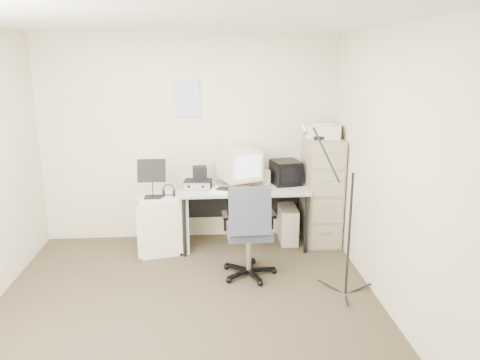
{
  "coord_description": "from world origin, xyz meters",
  "views": [
    {
      "loc": [
        0.2,
        -3.87,
        2.23
      ],
      "look_at": [
        0.55,
        0.95,
        0.95
      ],
      "focal_mm": 35.0,
      "sensor_mm": 36.0,
      "label": 1
    }
  ],
  "objects": [
    {
      "name": "wall_front",
      "position": [
        0.0,
        -1.8,
        1.25
      ],
      "size": [
        3.6,
        0.02,
        2.5
      ],
      "primitive_type": "cube",
      "color": "beige",
      "rests_on": "ground"
    },
    {
      "name": "crt_tv",
      "position": [
        1.15,
        1.56,
        0.87
      ],
      "size": [
        0.38,
        0.39,
        0.29
      ],
      "primitive_type": "cube",
      "rotation": [
        0.0,
        0.0,
        0.21
      ],
      "color": "black",
      "rests_on": "desk"
    },
    {
      "name": "wall_right",
      "position": [
        1.8,
        0.0,
        1.25
      ],
      "size": [
        0.02,
        3.6,
        2.5
      ],
      "primitive_type": "cube",
      "color": "beige",
      "rests_on": "ground"
    },
    {
      "name": "headphones",
      "position": [
        -0.24,
        1.3,
        0.73
      ],
      "size": [
        0.17,
        0.17,
        0.03
      ],
      "primitive_type": "torus",
      "rotation": [
        0.0,
        0.0,
        -0.08
      ],
      "color": "black",
      "rests_on": "side_cart"
    },
    {
      "name": "papers",
      "position": [
        0.36,
        1.3,
        0.74
      ],
      "size": [
        0.32,
        0.37,
        0.02
      ],
      "primitive_type": "cube",
      "rotation": [
        0.0,
        0.0,
        -0.4
      ],
      "color": "white",
      "rests_on": "desk"
    },
    {
      "name": "desk_speaker",
      "position": [
        0.92,
        1.57,
        0.81
      ],
      "size": [
        0.09,
        0.09,
        0.17
      ],
      "primitive_type": "cube",
      "rotation": [
        0.0,
        0.0,
        -0.05
      ],
      "color": "beige",
      "rests_on": "desk"
    },
    {
      "name": "wall_calendar",
      "position": [
        -0.02,
        1.79,
        1.75
      ],
      "size": [
        0.3,
        0.02,
        0.44
      ],
      "primitive_type": "cube",
      "color": "white",
      "rests_on": "wall_back"
    },
    {
      "name": "office_chair",
      "position": [
        0.62,
        0.62,
        0.51
      ],
      "size": [
        0.61,
        0.61,
        1.01
      ],
      "primitive_type": "cube",
      "rotation": [
        0.0,
        0.0,
        0.04
      ],
      "color": "#454A5A",
      "rests_on": "floor"
    },
    {
      "name": "floor",
      "position": [
        0.0,
        0.0,
        -0.01
      ],
      "size": [
        3.6,
        3.6,
        0.01
      ],
      "primitive_type": "cube",
      "color": "#342E22",
      "rests_on": "ground"
    },
    {
      "name": "crt_monitor",
      "position": [
        0.58,
        1.5,
        0.96
      ],
      "size": [
        0.55,
        0.56,
        0.45
      ],
      "primitive_type": "cube",
      "rotation": [
        0.0,
        0.0,
        0.39
      ],
      "color": "beige",
      "rests_on": "desk"
    },
    {
      "name": "radio_speaker",
      "position": [
        0.11,
        1.49,
        0.9
      ],
      "size": [
        0.17,
        0.16,
        0.16
      ],
      "primitive_type": "cube",
      "rotation": [
        0.0,
        0.0,
        0.1
      ],
      "color": "black",
      "rests_on": "radio_receiver"
    },
    {
      "name": "mic_stand",
      "position": [
        1.52,
        0.15,
        0.79
      ],
      "size": [
        0.03,
        0.03,
        1.59
      ],
      "primitive_type": "cylinder",
      "rotation": [
        0.0,
        0.0,
        1.72
      ],
      "color": "black",
      "rests_on": "floor"
    },
    {
      "name": "wall_back",
      "position": [
        0.0,
        1.8,
        1.25
      ],
      "size": [
        3.6,
        0.02,
        2.5
      ],
      "primitive_type": "cube",
      "color": "beige",
      "rests_on": "ground"
    },
    {
      "name": "music_stand",
      "position": [
        -0.42,
        1.27,
        0.91
      ],
      "size": [
        0.34,
        0.23,
        0.46
      ],
      "primitive_type": "cube",
      "rotation": [
        0.0,
        0.0,
        0.22
      ],
      "color": "black",
      "rests_on": "side_cart"
    },
    {
      "name": "ceiling",
      "position": [
        0.0,
        0.0,
        2.5
      ],
      "size": [
        3.6,
        3.6,
        0.01
      ],
      "primitive_type": "cube",
      "color": "white",
      "rests_on": "ground"
    },
    {
      "name": "keyboard",
      "position": [
        0.62,
        1.32,
        0.74
      ],
      "size": [
        0.42,
        0.17,
        0.02
      ],
      "primitive_type": "cube",
      "rotation": [
        0.0,
        0.0,
        -0.07
      ],
      "color": "beige",
      "rests_on": "desk"
    },
    {
      "name": "printer",
      "position": [
        1.58,
        1.49,
        1.38
      ],
      "size": [
        0.47,
        0.39,
        0.15
      ],
      "primitive_type": "cube",
      "rotation": [
        0.0,
        0.0,
        -0.34
      ],
      "color": "beige",
      "rests_on": "filing_cabinet"
    },
    {
      "name": "filing_cabinet",
      "position": [
        1.58,
        1.48,
        0.65
      ],
      "size": [
        0.4,
        0.6,
        1.3
      ],
      "primitive_type": "cube",
      "color": "#9D957A",
      "rests_on": "floor"
    },
    {
      "name": "desk",
      "position": [
        0.63,
        1.45,
        0.36
      ],
      "size": [
        1.5,
        0.7,
        0.73
      ],
      "primitive_type": "cube",
      "color": "#ACADA1",
      "rests_on": "floor"
    },
    {
      "name": "radio_receiver",
      "position": [
        0.09,
        1.46,
        0.78
      ],
      "size": [
        0.34,
        0.26,
        0.09
      ],
      "primitive_type": "cube",
      "rotation": [
        0.0,
        0.0,
        -0.11
      ],
      "color": "black",
      "rests_on": "desk"
    },
    {
      "name": "mouse",
      "position": [
        0.89,
        1.29,
        0.75
      ],
      "size": [
        0.08,
        0.12,
        0.04
      ],
      "primitive_type": "cube",
      "rotation": [
        0.0,
        0.0,
        0.04
      ],
      "color": "black",
      "rests_on": "desk"
    },
    {
      "name": "side_cart",
      "position": [
        -0.34,
        1.33,
        0.34
      ],
      "size": [
        0.63,
        0.56,
        0.68
      ],
      "primitive_type": "cube",
      "rotation": [
        0.0,
        0.0,
        0.25
      ],
      "color": "silver",
      "rests_on": "floor"
    },
    {
      "name": "pc_tower",
      "position": [
        1.19,
        1.53,
        0.22
      ],
      "size": [
        0.22,
        0.47,
        0.44
      ],
      "primitive_type": "cube",
      "rotation": [
        0.0,
        0.0,
        -0.04
      ],
      "color": "beige",
      "rests_on": "floor"
    }
  ]
}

